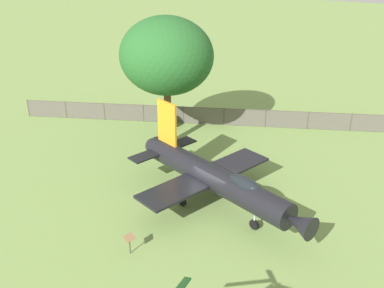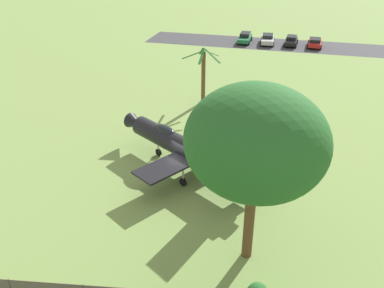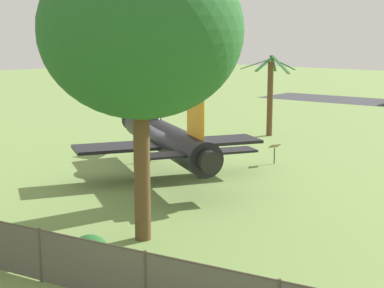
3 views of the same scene
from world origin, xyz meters
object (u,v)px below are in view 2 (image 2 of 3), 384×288
(palm_tree, at_px, (203,75))
(parked_car_green, at_px, (245,38))
(display_jet, at_px, (184,147))
(parked_car_black, at_px, (291,41))
(info_plaque, at_px, (239,133))
(parked_car_silver, at_px, (268,39))
(shade_tree, at_px, (256,143))
(parked_car_red, at_px, (315,42))

(palm_tree, relative_size, parked_car_green, 1.20)
(display_jet, xyz_separation_m, parked_car_black, (-40.92, 1.03, -1.25))
(info_plaque, bearing_deg, parked_car_silver, -171.40)
(display_jet, distance_m, info_plaque, 6.65)
(shade_tree, distance_m, info_plaque, 15.15)
(parked_car_black, relative_size, parked_car_silver, 0.89)
(shade_tree, height_order, parked_car_red, shade_tree)
(shade_tree, bearing_deg, parked_car_green, -164.51)
(parked_car_black, bearing_deg, palm_tree, -13.97)
(palm_tree, xyz_separation_m, parked_car_red, (-27.82, 8.13, -2.29))
(parked_car_red, bearing_deg, palm_tree, 157.69)
(display_jet, distance_m, parked_car_green, 40.53)
(palm_tree, bearing_deg, shade_tree, 26.73)
(palm_tree, xyz_separation_m, parked_car_silver, (-27.07, 0.86, -2.27))
(parked_car_silver, xyz_separation_m, parked_car_green, (0.44, -3.60, 0.02))
(shade_tree, xyz_separation_m, parked_car_black, (-47.99, -5.77, -6.43))
(palm_tree, distance_m, info_plaque, 9.78)
(palm_tree, bearing_deg, parked_car_silver, 178.18)
(parked_car_red, xyz_separation_m, parked_car_black, (0.28, -3.60, 0.00))
(shade_tree, height_order, palm_tree, shade_tree)
(info_plaque, relative_size, parked_car_red, 0.25)
(display_jet, distance_m, parked_car_red, 41.49)
(shade_tree, height_order, parked_car_green, shade_tree)
(display_jet, xyz_separation_m, parked_car_silver, (-40.46, -2.65, -1.23))
(shade_tree, distance_m, parked_car_green, 49.28)
(parked_car_silver, bearing_deg, palm_tree, -13.50)
(display_jet, xyz_separation_m, shade_tree, (7.07, 6.79, 5.18))
(parked_car_black, relative_size, parked_car_green, 0.90)
(palm_tree, distance_m, parked_car_black, 28.00)
(parked_car_green, bearing_deg, parked_car_red, 89.46)
(parked_car_silver, distance_m, parked_car_green, 3.63)
(shade_tree, bearing_deg, parked_car_red, -177.42)
(parked_car_silver, bearing_deg, parked_car_green, -94.78)
(shade_tree, distance_m, palm_tree, 23.28)
(palm_tree, bearing_deg, parked_car_green, -174.11)
(info_plaque, distance_m, parked_car_green, 35.12)
(display_jet, bearing_deg, parked_car_black, -66.81)
(parked_car_silver, bearing_deg, shade_tree, -0.45)
(parked_car_black, bearing_deg, display_jet, -6.05)
(shade_tree, relative_size, parked_car_green, 2.09)
(info_plaque, distance_m, parked_car_silver, 34.82)
(shade_tree, xyz_separation_m, palm_tree, (-20.46, -10.30, -4.14))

